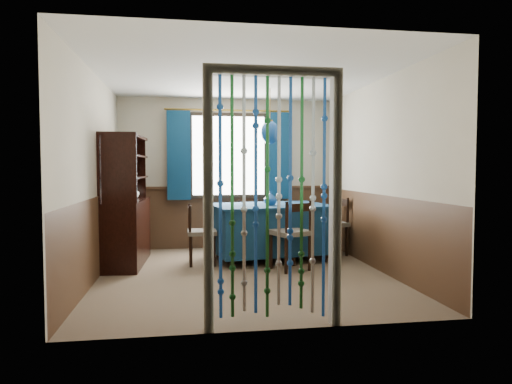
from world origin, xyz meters
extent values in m
plane|color=brown|center=(0.00, 0.00, 0.00)|extent=(4.00, 4.00, 0.00)
plane|color=silver|center=(0.00, 0.00, 2.50)|extent=(4.00, 4.00, 0.00)
plane|color=#B9B097|center=(0.00, 2.00, 1.25)|extent=(3.60, 0.00, 3.60)
plane|color=#B9B097|center=(0.00, -2.00, 1.25)|extent=(3.60, 0.00, 3.60)
plane|color=#B9B097|center=(-1.80, 0.00, 1.25)|extent=(0.00, 4.00, 4.00)
plane|color=#B9B097|center=(1.80, 0.00, 1.25)|extent=(0.00, 4.00, 4.00)
plane|color=#452C1A|center=(0.00, 1.99, 0.50)|extent=(3.60, 0.00, 3.60)
plane|color=#452C1A|center=(0.00, -1.99, 0.50)|extent=(3.60, 0.00, 3.60)
plane|color=#452C1A|center=(-1.79, 0.00, 0.50)|extent=(0.00, 4.00, 4.00)
plane|color=#452C1A|center=(1.79, 0.00, 0.50)|extent=(0.00, 4.00, 4.00)
cube|color=black|center=(0.00, 1.95, 1.55)|extent=(1.32, 0.12, 1.42)
cube|color=navy|center=(0.50, 0.89, 0.45)|extent=(1.78, 1.35, 0.66)
cube|color=navy|center=(0.50, 0.89, 0.80)|extent=(1.85, 1.42, 0.03)
cylinder|color=black|center=(-0.10, 0.37, 0.07)|extent=(0.07, 0.07, 0.14)
cylinder|color=black|center=(1.24, 0.59, 0.07)|extent=(0.07, 0.07, 0.14)
cylinder|color=black|center=(-0.24, 1.20, 0.07)|extent=(0.07, 0.07, 0.14)
cylinder|color=black|center=(1.11, 1.42, 0.07)|extent=(0.07, 0.07, 0.14)
cylinder|color=black|center=(0.54, -0.06, 0.23)|extent=(0.05, 0.05, 0.47)
cylinder|color=black|center=(0.88, 0.08, 0.23)|extent=(0.05, 0.05, 0.47)
cylinder|color=black|center=(0.40, 0.27, 0.23)|extent=(0.05, 0.05, 0.47)
cylinder|color=black|center=(0.75, 0.41, 0.23)|extent=(0.05, 0.05, 0.47)
cube|color=#5B5549|center=(0.64, 0.17, 0.50)|extent=(0.59, 0.58, 0.06)
cube|color=black|center=(0.71, 0.00, 0.84)|extent=(0.38, 0.19, 0.10)
cylinder|color=black|center=(0.54, -0.07, 0.69)|extent=(0.04, 0.04, 0.46)
cylinder|color=black|center=(0.89, 0.07, 0.69)|extent=(0.04, 0.04, 0.46)
cylinder|color=black|center=(0.48, 1.76, 0.21)|extent=(0.04, 0.04, 0.42)
cylinder|color=black|center=(0.16, 1.69, 0.21)|extent=(0.04, 0.04, 0.42)
cylinder|color=black|center=(0.54, 1.45, 0.21)|extent=(0.04, 0.04, 0.42)
cylinder|color=black|center=(0.22, 1.39, 0.21)|extent=(0.04, 0.04, 0.42)
cube|color=#5B5549|center=(0.35, 1.57, 0.45)|extent=(0.48, 0.46, 0.06)
cube|color=black|center=(0.32, 1.74, 0.75)|extent=(0.35, 0.11, 0.09)
cylinder|color=black|center=(0.48, 1.77, 0.62)|extent=(0.04, 0.04, 0.41)
cylinder|color=black|center=(0.16, 1.70, 0.62)|extent=(0.04, 0.04, 0.41)
cylinder|color=black|center=(-0.65, 0.86, 0.21)|extent=(0.04, 0.04, 0.42)
cylinder|color=black|center=(-0.65, 0.53, 0.21)|extent=(0.04, 0.04, 0.42)
cylinder|color=black|center=(-0.34, 0.86, 0.21)|extent=(0.04, 0.04, 0.42)
cylinder|color=black|center=(-0.34, 0.53, 0.21)|extent=(0.04, 0.04, 0.42)
cube|color=#5B5549|center=(-0.50, 0.70, 0.45)|extent=(0.40, 0.42, 0.06)
cube|color=black|center=(-0.66, 0.70, 0.76)|extent=(0.04, 0.35, 0.09)
cylinder|color=black|center=(-0.66, 0.86, 0.63)|extent=(0.04, 0.04, 0.41)
cylinder|color=black|center=(-0.66, 0.53, 0.63)|extent=(0.04, 0.04, 0.41)
cylinder|color=black|center=(1.71, 0.95, 0.23)|extent=(0.04, 0.04, 0.45)
cylinder|color=black|center=(1.62, 1.31, 0.23)|extent=(0.04, 0.04, 0.45)
cylinder|color=black|center=(1.38, 0.87, 0.23)|extent=(0.04, 0.04, 0.45)
cylinder|color=black|center=(1.29, 1.22, 0.23)|extent=(0.04, 0.04, 0.45)
cube|color=#5B5549|center=(1.50, 1.09, 0.48)|extent=(0.52, 0.53, 0.06)
cube|color=black|center=(1.68, 1.13, 0.81)|extent=(0.13, 0.38, 0.10)
cylinder|color=black|center=(1.72, 0.96, 0.67)|extent=(0.04, 0.04, 0.44)
cylinder|color=black|center=(1.63, 1.31, 0.67)|extent=(0.04, 0.04, 0.44)
cube|color=black|center=(-1.53, 0.86, 0.45)|extent=(0.54, 1.39, 0.90)
cube|color=black|center=(-1.53, 0.21, 1.35)|extent=(0.43, 0.07, 0.90)
cube|color=black|center=(-1.53, 1.52, 1.35)|extent=(0.43, 0.07, 0.90)
cube|color=black|center=(-1.53, 0.86, 1.78)|extent=(0.49, 1.39, 0.04)
cube|color=black|center=(-1.75, 0.86, 1.35)|extent=(0.10, 1.35, 0.90)
cube|color=black|center=(-1.50, 0.86, 1.21)|extent=(0.44, 1.31, 0.02)
cube|color=black|center=(-1.50, 0.86, 1.51)|extent=(0.44, 1.31, 0.02)
cylinder|color=olive|center=(0.50, 0.89, 2.18)|extent=(0.01, 0.01, 0.64)
ellipsoid|color=navy|center=(0.50, 0.89, 1.86)|extent=(0.27, 0.27, 0.34)
cylinder|color=olive|center=(0.50, 0.89, 2.03)|extent=(0.08, 0.08, 0.03)
imported|color=navy|center=(0.49, 0.76, 0.90)|extent=(0.20, 0.20, 0.18)
imported|color=beige|center=(-1.48, 0.53, 1.25)|extent=(0.26, 0.26, 0.05)
imported|color=beige|center=(-1.48, 1.24, 1.00)|extent=(0.22, 0.22, 0.20)
camera|label=1|loc=(-0.73, -5.66, 1.35)|focal=32.00mm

